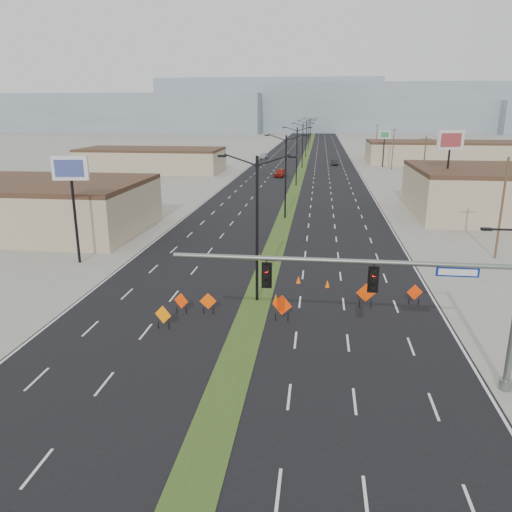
# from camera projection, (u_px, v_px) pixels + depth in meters

# --- Properties ---
(ground) EXTENTS (600.00, 600.00, 0.00)m
(ground) POSITION_uv_depth(u_px,v_px,m) (226.00, 393.00, 23.54)
(ground) COLOR gray
(ground) RESTS_ON ground
(road_surface) EXTENTS (25.00, 400.00, 0.02)m
(road_surface) POSITION_uv_depth(u_px,v_px,m) (303.00, 166.00, 118.74)
(road_surface) COLOR black
(road_surface) RESTS_ON ground
(median_strip) EXTENTS (2.00, 400.00, 0.04)m
(median_strip) POSITION_uv_depth(u_px,v_px,m) (303.00, 166.00, 118.74)
(median_strip) COLOR #334D1B
(median_strip) RESTS_ON ground
(building_sw_far) EXTENTS (30.00, 14.00, 4.50)m
(building_sw_far) POSITION_uv_depth(u_px,v_px,m) (152.00, 161.00, 107.68)
(building_sw_far) COLOR tan
(building_sw_far) RESTS_ON ground
(building_se_far) EXTENTS (44.00, 16.00, 5.00)m
(building_se_far) POSITION_uv_depth(u_px,v_px,m) (459.00, 154.00, 122.99)
(building_se_far) COLOR tan
(building_se_far) RESTS_ON ground
(mesa_west) EXTENTS (180.00, 50.00, 22.00)m
(mesa_west) POSITION_uv_depth(u_px,v_px,m) (115.00, 113.00, 301.47)
(mesa_west) COLOR gray
(mesa_west) RESTS_ON ground
(mesa_center) EXTENTS (220.00, 50.00, 28.00)m
(mesa_center) POSITION_uv_depth(u_px,v_px,m) (382.00, 108.00, 300.41)
(mesa_center) COLOR gray
(mesa_center) RESTS_ON ground
(mesa_backdrop) EXTENTS (140.00, 50.00, 32.00)m
(mesa_backdrop) POSITION_uv_depth(u_px,v_px,m) (270.00, 105.00, 327.32)
(mesa_backdrop) COLOR gray
(mesa_backdrop) RESTS_ON ground
(signal_mast) EXTENTS (16.30, 0.60, 8.00)m
(signal_mast) POSITION_uv_depth(u_px,v_px,m) (414.00, 291.00, 23.06)
(signal_mast) COLOR slate
(signal_mast) RESTS_ON ground
(streetlight_0) EXTENTS (5.15, 0.24, 10.02)m
(streetlight_0) POSITION_uv_depth(u_px,v_px,m) (257.00, 225.00, 33.44)
(streetlight_0) COLOR black
(streetlight_0) RESTS_ON ground
(streetlight_1) EXTENTS (5.15, 0.24, 10.02)m
(streetlight_1) POSITION_uv_depth(u_px,v_px,m) (286.00, 174.00, 60.10)
(streetlight_1) COLOR black
(streetlight_1) RESTS_ON ground
(streetlight_2) EXTENTS (5.15, 0.24, 10.02)m
(streetlight_2) POSITION_uv_depth(u_px,v_px,m) (297.00, 154.00, 86.75)
(streetlight_2) COLOR black
(streetlight_2) RESTS_ON ground
(streetlight_3) EXTENTS (5.15, 0.24, 10.02)m
(streetlight_3) POSITION_uv_depth(u_px,v_px,m) (303.00, 144.00, 113.41)
(streetlight_3) COLOR black
(streetlight_3) RESTS_ON ground
(streetlight_4) EXTENTS (5.15, 0.24, 10.02)m
(streetlight_4) POSITION_uv_depth(u_px,v_px,m) (306.00, 138.00, 140.07)
(streetlight_4) COLOR black
(streetlight_4) RESTS_ON ground
(streetlight_5) EXTENTS (5.15, 0.24, 10.02)m
(streetlight_5) POSITION_uv_depth(u_px,v_px,m) (309.00, 133.00, 166.73)
(streetlight_5) COLOR black
(streetlight_5) RESTS_ON ground
(streetlight_6) EXTENTS (5.15, 0.24, 10.02)m
(streetlight_6) POSITION_uv_depth(u_px,v_px,m) (310.00, 130.00, 193.39)
(streetlight_6) COLOR black
(streetlight_6) RESTS_ON ground
(utility_pole_0) EXTENTS (1.60, 0.20, 9.00)m
(utility_pole_0) POSITION_uv_depth(u_px,v_px,m) (502.00, 207.00, 43.62)
(utility_pole_0) COLOR #4C3823
(utility_pole_0) RESTS_ON ground
(utility_pole_1) EXTENTS (1.60, 0.20, 9.00)m
(utility_pole_1) POSITION_uv_depth(u_px,v_px,m) (424.00, 165.00, 76.94)
(utility_pole_1) COLOR #4C3823
(utility_pole_1) RESTS_ON ground
(utility_pole_2) EXTENTS (1.60, 0.20, 9.00)m
(utility_pole_2) POSITION_uv_depth(u_px,v_px,m) (393.00, 148.00, 110.26)
(utility_pole_2) COLOR #4C3823
(utility_pole_2) RESTS_ON ground
(utility_pole_3) EXTENTS (1.60, 0.20, 9.00)m
(utility_pole_3) POSITION_uv_depth(u_px,v_px,m) (376.00, 140.00, 143.58)
(utility_pole_3) COLOR #4C3823
(utility_pole_3) RESTS_ON ground
(car_left) EXTENTS (2.56, 5.01, 1.63)m
(car_left) POSITION_uv_depth(u_px,v_px,m) (280.00, 173.00, 99.52)
(car_left) COLOR maroon
(car_left) RESTS_ON ground
(car_mid) EXTENTS (1.66, 3.95, 1.27)m
(car_mid) POSITION_uv_depth(u_px,v_px,m) (335.00, 163.00, 120.68)
(car_mid) COLOR black
(car_mid) RESTS_ON ground
(car_far) EXTENTS (2.33, 4.85, 1.36)m
(car_far) POSITION_uv_depth(u_px,v_px,m) (263.00, 156.00, 137.08)
(car_far) COLOR #AAAEB4
(car_far) RESTS_ON ground
(construction_sign_0) EXTENTS (1.10, 0.37, 1.52)m
(construction_sign_0) POSITION_uv_depth(u_px,v_px,m) (163.00, 316.00, 30.12)
(construction_sign_0) COLOR orange
(construction_sign_0) RESTS_ON ground
(construction_sign_1) EXTENTS (1.10, 0.17, 1.46)m
(construction_sign_1) POSITION_uv_depth(u_px,v_px,m) (208.00, 302.00, 32.35)
(construction_sign_1) COLOR #FF4B05
(construction_sign_1) RESTS_ON ground
(construction_sign_2) EXTENTS (1.02, 0.42, 1.44)m
(construction_sign_2) POSITION_uv_depth(u_px,v_px,m) (181.00, 302.00, 32.46)
(construction_sign_2) COLOR #FF3D05
(construction_sign_2) RESTS_ON ground
(construction_sign_3) EXTENTS (1.29, 0.45, 1.78)m
(construction_sign_3) POSITION_uv_depth(u_px,v_px,m) (282.00, 306.00, 31.18)
(construction_sign_3) COLOR #FF3405
(construction_sign_3) RESTS_ON ground
(construction_sign_4) EXTENTS (1.31, 0.19, 1.75)m
(construction_sign_4) POSITION_uv_depth(u_px,v_px,m) (366.00, 294.00, 33.32)
(construction_sign_4) COLOR #DE3704
(construction_sign_4) RESTS_ON ground
(construction_sign_5) EXTENTS (1.09, 0.25, 1.46)m
(construction_sign_5) POSITION_uv_depth(u_px,v_px,m) (415.00, 293.00, 33.93)
(construction_sign_5) COLOR #F03105
(construction_sign_5) RESTS_ON ground
(cone_0) EXTENTS (0.49, 0.49, 0.63)m
(cone_0) POSITION_uv_depth(u_px,v_px,m) (276.00, 298.00, 34.51)
(cone_0) COLOR orange
(cone_0) RESTS_ON ground
(cone_1) EXTENTS (0.46, 0.46, 0.60)m
(cone_1) POSITION_uv_depth(u_px,v_px,m) (327.00, 284.00, 37.43)
(cone_1) COLOR #F35A05
(cone_1) RESTS_ON ground
(cone_2) EXTENTS (0.40, 0.40, 0.61)m
(cone_2) POSITION_uv_depth(u_px,v_px,m) (298.00, 280.00, 38.32)
(cone_2) COLOR #FD5905
(cone_2) RESTS_ON ground
(cone_3) EXTENTS (0.53, 0.53, 0.67)m
(cone_3) POSITION_uv_depth(u_px,v_px,m) (259.00, 257.00, 44.01)
(cone_3) COLOR #FF4A05
(cone_3) RESTS_ON ground
(pole_sign_west) EXTENTS (3.02, 0.79, 9.19)m
(pole_sign_west) POSITION_uv_depth(u_px,v_px,m) (71.00, 177.00, 41.59)
(pole_sign_west) COLOR black
(pole_sign_west) RESTS_ON ground
(pole_sign_east_near) EXTENTS (3.34, 1.56, 10.55)m
(pole_sign_east_near) POSITION_uv_depth(u_px,v_px,m) (450.00, 146.00, 59.74)
(pole_sign_east_near) COLOR black
(pole_sign_east_near) RESTS_ON ground
(pole_sign_east_far) EXTENTS (2.63, 1.34, 8.28)m
(pole_sign_east_far) POSITION_uv_depth(u_px,v_px,m) (385.00, 138.00, 114.97)
(pole_sign_east_far) COLOR black
(pole_sign_east_far) RESTS_ON ground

